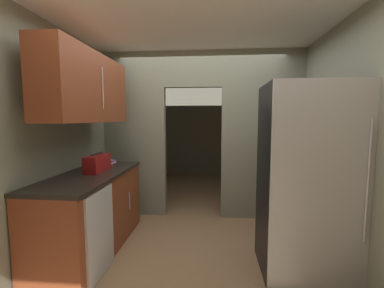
{
  "coord_description": "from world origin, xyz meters",
  "views": [
    {
      "loc": [
        0.22,
        -2.75,
        1.56
      ],
      "look_at": [
        -0.05,
        0.32,
        1.25
      ],
      "focal_mm": 23.83,
      "sensor_mm": 36.0,
      "label": 1
    }
  ],
  "objects_px": {
    "refrigerator": "(306,181)",
    "dishwasher": "(101,234)",
    "boombox": "(97,163)",
    "book_stack": "(110,163)"
  },
  "relations": [
    {
      "from": "refrigerator",
      "to": "dishwasher",
      "type": "relative_size",
      "value": 2.19
    },
    {
      "from": "dishwasher",
      "to": "boombox",
      "type": "distance_m",
      "value": 0.89
    },
    {
      "from": "book_stack",
      "to": "dishwasher",
      "type": "bearing_deg",
      "value": -73.14
    },
    {
      "from": "dishwasher",
      "to": "boombox",
      "type": "height_order",
      "value": "boombox"
    },
    {
      "from": "refrigerator",
      "to": "boombox",
      "type": "relative_size",
      "value": 4.58
    },
    {
      "from": "refrigerator",
      "to": "dishwasher",
      "type": "bearing_deg",
      "value": -172.72
    },
    {
      "from": "dishwasher",
      "to": "book_stack",
      "type": "height_order",
      "value": "book_stack"
    },
    {
      "from": "boombox",
      "to": "dishwasher",
      "type": "bearing_deg",
      "value": -63.44
    },
    {
      "from": "refrigerator",
      "to": "book_stack",
      "type": "bearing_deg",
      "value": 163.49
    },
    {
      "from": "refrigerator",
      "to": "book_stack",
      "type": "relative_size",
      "value": 11.34
    }
  ]
}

